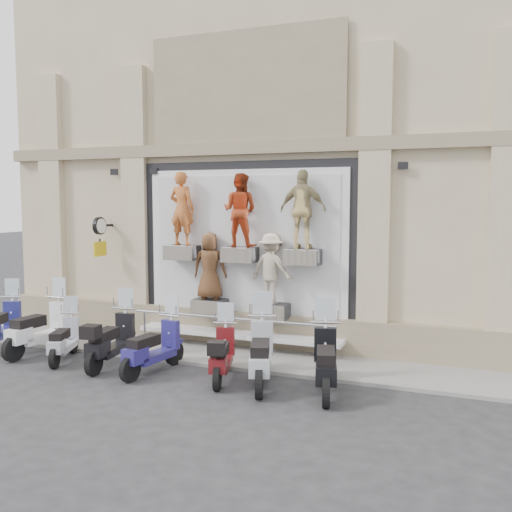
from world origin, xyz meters
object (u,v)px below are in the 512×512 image
object	(u,v)px
scooter_a	(1,315)
scooter_b	(39,317)
clock_sign_bracket	(100,232)
scooter_d	(111,329)
scooter_f	(222,344)
scooter_h	(326,349)
guard_rail	(230,337)
scooter_e	(153,336)
scooter_g	(261,341)
scooter_c	(64,330)

from	to	relation	value
scooter_a	scooter_b	xyz separation A→B (m)	(1.26, -0.09, 0.06)
clock_sign_bracket	scooter_d	world-z (taller)	clock_sign_bracket
scooter_b	scooter_f	size ratio (longest dim) A/B	1.18
scooter_f	scooter_h	size ratio (longest dim) A/B	0.87
clock_sign_bracket	scooter_d	xyz separation A→B (m)	(1.80, -2.10, -1.99)
guard_rail	scooter_d	xyz separation A→B (m)	(-2.10, -1.63, 0.35)
clock_sign_bracket	scooter_b	xyz separation A→B (m)	(-0.42, -1.86, -1.94)
scooter_e	scooter_g	xyz separation A→B (m)	(2.38, 0.09, 0.08)
scooter_h	scooter_g	bearing A→B (deg)	165.22
scooter_a	scooter_b	bearing A→B (deg)	-22.86
scooter_d	scooter_f	xyz separation A→B (m)	(2.65, -0.01, -0.08)
scooter_d	scooter_e	world-z (taller)	scooter_d
clock_sign_bracket	scooter_e	bearing A→B (deg)	-37.23
scooter_b	scooter_g	xyz separation A→B (m)	(5.71, -0.26, 0.00)
scooter_b	scooter_g	size ratio (longest dim) A/B	0.99
scooter_f	scooter_c	bearing A→B (deg)	163.59
scooter_f	scooter_g	xyz separation A→B (m)	(0.84, -0.01, 0.13)
scooter_d	scooter_e	xyz separation A→B (m)	(1.11, -0.11, -0.03)
guard_rail	scooter_h	size ratio (longest dim) A/B	2.42
guard_rail	scooter_h	xyz separation A→B (m)	(2.68, -1.64, 0.39)
guard_rail	scooter_e	distance (m)	2.03
clock_sign_bracket	scooter_g	size ratio (longest dim) A/B	0.48
clock_sign_bracket	scooter_c	bearing A→B (deg)	-75.72
guard_rail	scooter_d	distance (m)	2.68
scooter_b	scooter_f	distance (m)	4.88
scooter_d	scooter_f	world-z (taller)	scooter_d
scooter_d	scooter_e	size ratio (longest dim) A/B	1.04
scooter_h	scooter_b	bearing A→B (deg)	162.61
scooter_d	scooter_e	bearing A→B (deg)	-11.62
clock_sign_bracket	guard_rail	bearing A→B (deg)	-6.84
clock_sign_bracket	scooter_b	bearing A→B (deg)	-102.68
guard_rail	scooter_c	distance (m)	3.76
scooter_b	scooter_d	distance (m)	2.23
scooter_f	scooter_g	bearing A→B (deg)	-17.88
guard_rail	scooter_a	distance (m)	5.74
scooter_g	guard_rail	bearing A→B (deg)	111.36
scooter_b	scooter_c	world-z (taller)	scooter_b
clock_sign_bracket	scooter_a	world-z (taller)	clock_sign_bracket
scooter_d	scooter_e	distance (m)	1.12
scooter_d	guard_rail	bearing A→B (deg)	32.15
guard_rail	scooter_e	world-z (taller)	scooter_e
guard_rail	scooter_g	world-z (taller)	scooter_g
scooter_b	scooter_e	world-z (taller)	scooter_b
guard_rail	clock_sign_bracket	size ratio (longest dim) A/B	4.96
guard_rail	scooter_f	distance (m)	1.75
guard_rail	scooter_d	world-z (taller)	scooter_d
clock_sign_bracket	scooter_g	distance (m)	6.02
scooter_e	scooter_h	bearing A→B (deg)	10.19
guard_rail	scooter_c	world-z (taller)	scooter_c
clock_sign_bracket	scooter_a	distance (m)	3.15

